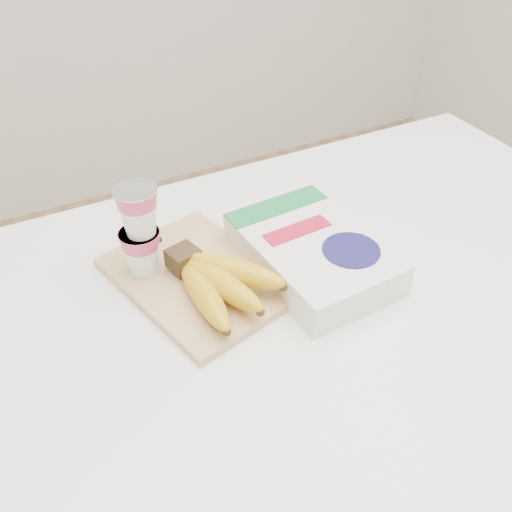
# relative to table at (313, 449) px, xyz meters

# --- Properties ---
(room) EXTENTS (4.00, 4.00, 4.00)m
(room) POSITION_rel_table_xyz_m (0.00, 0.00, 0.87)
(room) COLOR tan
(room) RESTS_ON ground
(table) EXTENTS (1.28, 0.85, 0.96)m
(table) POSITION_rel_table_xyz_m (0.00, 0.00, 0.00)
(table) COLOR white
(table) RESTS_ON ground
(cutting_board) EXTENTS (0.29, 0.35, 0.02)m
(cutting_board) POSITION_rel_table_xyz_m (-0.19, 0.11, 0.49)
(cutting_board) COLOR #DAB077
(cutting_board) RESTS_ON table
(bananas) EXTENTS (0.16, 0.22, 0.07)m
(bananas) POSITION_rel_table_xyz_m (-0.18, 0.05, 0.52)
(bananas) COLOR #382816
(bananas) RESTS_ON cutting_board
(yogurt_stack) EXTENTS (0.07, 0.07, 0.16)m
(yogurt_stack) POSITION_rel_table_xyz_m (-0.27, 0.16, 0.58)
(yogurt_stack) COLOR white
(yogurt_stack) RESTS_ON cutting_board
(cereal_box) EXTENTS (0.21, 0.29, 0.06)m
(cereal_box) POSITION_rel_table_xyz_m (-0.00, 0.06, 0.51)
(cereal_box) COLOR white
(cereal_box) RESTS_ON table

